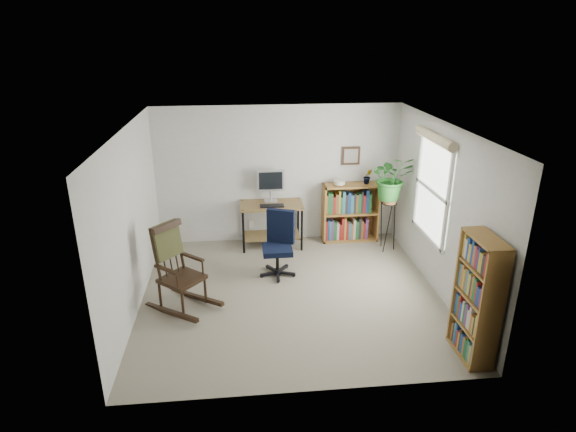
{
  "coord_description": "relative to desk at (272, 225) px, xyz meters",
  "views": [
    {
      "loc": [
        -0.66,
        -6.0,
        3.54
      ],
      "look_at": [
        0.0,
        0.4,
        1.05
      ],
      "focal_mm": 30.0,
      "sensor_mm": 36.0,
      "label": 1
    }
  ],
  "objects": [
    {
      "name": "floor",
      "position": [
        0.15,
        -1.7,
        -0.39
      ],
      "size": [
        4.2,
        4.0,
        0.0
      ],
      "primitive_type": "cube",
      "color": "gray",
      "rests_on": "ground"
    },
    {
      "name": "window",
      "position": [
        2.21,
        -1.4,
        1.01
      ],
      "size": [
        0.12,
        1.2,
        1.5
      ],
      "primitive_type": null,
      "color": "silver",
      "rests_on": "wall_right"
    },
    {
      "name": "wall_back",
      "position": [
        0.15,
        0.3,
        0.81
      ],
      "size": [
        4.2,
        0.0,
        2.4
      ],
      "primitive_type": "cube",
      "color": "silver",
      "rests_on": "ground"
    },
    {
      "name": "framed_picture",
      "position": [
        1.41,
        0.27,
        1.12
      ],
      "size": [
        0.32,
        0.04,
        0.32
      ],
      "primitive_type": null,
      "color": "black",
      "rests_on": "wall_back"
    },
    {
      "name": "wall_left",
      "position": [
        -1.95,
        -1.7,
        0.81
      ],
      "size": [
        0.0,
        4.0,
        2.4
      ],
      "primitive_type": "cube",
      "color": "silver",
      "rests_on": "ground"
    },
    {
      "name": "low_bookshelf",
      "position": [
        1.41,
        0.12,
        0.13
      ],
      "size": [
        0.99,
        0.33,
        1.04
      ],
      "primitive_type": null,
      "color": "olive",
      "rests_on": "floor"
    },
    {
      "name": "wall_front",
      "position": [
        0.15,
        -3.7,
        0.81
      ],
      "size": [
        4.2,
        0.0,
        2.4
      ],
      "primitive_type": "cube",
      "color": "silver",
      "rests_on": "ground"
    },
    {
      "name": "ceiling",
      "position": [
        0.15,
        -1.7,
        2.01
      ],
      "size": [
        4.2,
        4.0,
        0.0
      ],
      "primitive_type": "cube",
      "color": "white",
      "rests_on": "ground"
    },
    {
      "name": "rocking_chair",
      "position": [
        -1.34,
        -1.89,
        0.22
      ],
      "size": [
        1.19,
        1.15,
        1.21
      ],
      "primitive_type": null,
      "rotation": [
        0.0,
        0.0,
        0.86
      ],
      "color": "black",
      "rests_on": "floor"
    },
    {
      "name": "keyboard",
      "position": [
        0.0,
        -0.12,
        0.4
      ],
      "size": [
        0.4,
        0.15,
        0.02
      ],
      "primitive_type": "cube",
      "color": "black",
      "rests_on": "desk"
    },
    {
      "name": "potted_plant_small",
      "position": [
        1.69,
        0.13,
        0.71
      ],
      "size": [
        0.13,
        0.24,
        0.11
      ],
      "primitive_type": "imported",
      "color": "#256C25",
      "rests_on": "low_bookshelf"
    },
    {
      "name": "wall_right",
      "position": [
        2.25,
        -1.7,
        0.81
      ],
      "size": [
        0.0,
        4.0,
        2.4
      ],
      "primitive_type": "cube",
      "color": "silver",
      "rests_on": "ground"
    },
    {
      "name": "monitor",
      "position": [
        0.0,
        0.14,
        0.67
      ],
      "size": [
        0.46,
        0.16,
        0.56
      ],
      "primitive_type": null,
      "color": "#BABABF",
      "rests_on": "desk"
    },
    {
      "name": "office_chair",
      "position": [
        0.01,
        -1.09,
        0.12
      ],
      "size": [
        0.71,
        0.71,
        1.02
      ],
      "primitive_type": null,
      "rotation": [
        0.0,
        0.0,
        -0.35
      ],
      "color": "black",
      "rests_on": "floor"
    },
    {
      "name": "desk",
      "position": [
        0.0,
        0.0,
        0.0
      ],
      "size": [
        1.07,
        0.59,
        0.77
      ],
      "primitive_type": null,
      "color": "brown",
      "rests_on": "floor"
    },
    {
      "name": "tall_bookshelf",
      "position": [
        2.07,
        -3.28,
        0.36
      ],
      "size": [
        0.28,
        0.65,
        1.49
      ],
      "primitive_type": null,
      "color": "olive",
      "rests_on": "floor"
    },
    {
      "name": "plant_stand",
      "position": [
        1.95,
        -0.36,
        0.11
      ],
      "size": [
        0.35,
        0.35,
        0.99
      ],
      "primitive_type": null,
      "rotation": [
        0.0,
        0.0,
        -0.33
      ],
      "color": "black",
      "rests_on": "floor"
    },
    {
      "name": "spider_plant",
      "position": [
        1.95,
        -0.36,
        1.26
      ],
      "size": [
        1.69,
        1.88,
        1.46
      ],
      "primitive_type": "imported",
      "color": "#256C25",
      "rests_on": "plant_stand"
    }
  ]
}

